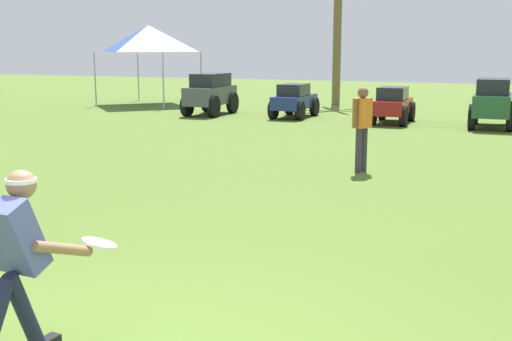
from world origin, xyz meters
TOP-DOWN VIEW (x-y plane):
  - frisbee_thrower at (-0.72, -0.05)m, footprint 0.51×1.09m
  - frisbee_in_flight at (-0.47, 0.60)m, footprint 0.39×0.39m
  - teammate_near_sideline at (-0.17, 8.14)m, footprint 0.32×0.48m
  - parked_car_slot_a at (-7.35, 16.34)m, footprint 1.20×2.37m
  - parked_car_slot_b at (-4.41, 16.61)m, footprint 1.08×2.20m
  - parked_car_slot_c at (-1.11, 16.17)m, footprint 1.11×2.21m
  - parked_car_slot_d at (1.73, 16.18)m, footprint 1.19×2.36m
  - palm_tree_far_left at (-4.46, 21.78)m, footprint 3.36×3.34m
  - event_tent at (-11.36, 18.95)m, footprint 3.20×3.20m

SIDE VIEW (x-z plane):
  - parked_car_slot_b at x=-4.41m, z-range 0.01..1.11m
  - parked_car_slot_c at x=-1.11m, z-range 0.01..1.11m
  - parked_car_slot_a at x=-7.35m, z-range 0.04..1.44m
  - parked_car_slot_d at x=1.73m, z-range 0.04..1.44m
  - frisbee_in_flight at x=-0.47m, z-range 0.71..0.81m
  - frisbee_thrower at x=-0.72m, z-range 0.09..1.51m
  - teammate_near_sideline at x=-0.17m, z-range 0.16..1.72m
  - event_tent at x=-11.36m, z-range 1.05..4.18m
  - palm_tree_far_left at x=-4.46m, z-range 0.61..6.09m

